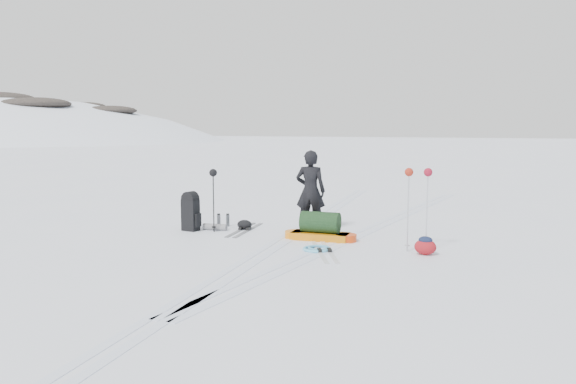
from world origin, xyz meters
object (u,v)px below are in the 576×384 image
skier (310,191)px  pulk_sled (320,229)px  expedition_rucksack (194,213)px  ski_poles_black (213,180)px

skier → pulk_sled: bearing=114.2°
expedition_rucksack → pulk_sled: bearing=8.9°
pulk_sled → ski_poles_black: 2.58m
skier → pulk_sled: 1.12m
skier → pulk_sled: size_ratio=1.18×
pulk_sled → expedition_rucksack: expedition_rucksack is taller
pulk_sled → ski_poles_black: bearing=178.6°
pulk_sled → expedition_rucksack: size_ratio=1.61×
skier → pulk_sled: (0.48, -0.77, -0.67)m
skier → expedition_rucksack: bearing=11.6°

